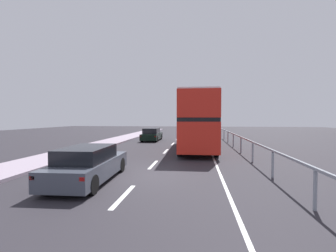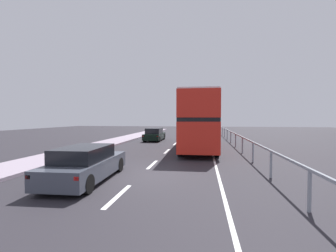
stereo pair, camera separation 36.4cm
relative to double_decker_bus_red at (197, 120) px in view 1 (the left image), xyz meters
The scene contains 7 objects.
ground_plane 9.58m from the double_decker_bus_red, 104.09° to the right, with size 73.26×120.00×0.10m, color #27252B.
near_sidewalk_kerb 12.66m from the double_decker_bus_red, 133.70° to the right, with size 2.71×80.00×0.14m, color gray.
lane_paint_markings 2.37m from the double_decker_bus_red, 107.80° to the right, with size 3.42×46.00×0.01m.
bridge_side_railing 3.39m from the double_decker_bus_red, ahead, with size 0.10×42.00×1.15m.
double_decker_bus_red is the anchor object (origin of this frame).
hatchback_car_near 11.17m from the double_decker_bus_red, 111.97° to the right, with size 1.91×4.65×1.36m.
sedan_car_ahead 8.05m from the double_decker_bus_red, 127.95° to the left, with size 1.77×4.47×1.38m.
Camera 1 is at (2.27, -9.81, 2.44)m, focal length 25.12 mm.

